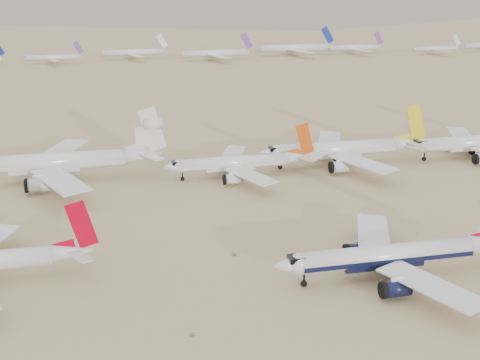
{
  "coord_description": "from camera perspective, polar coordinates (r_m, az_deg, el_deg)",
  "views": [
    {
      "loc": [
        -58.53,
        -110.56,
        58.35
      ],
      "look_at": [
        -22.44,
        42.72,
        7.0
      ],
      "focal_mm": 50.0,
      "sensor_mm": 36.0,
      "label": 1
    }
  ],
  "objects": [
    {
      "name": "row2_gold_tail",
      "position": [
        203.42,
        8.78,
        2.63
      ],
      "size": [
        49.9,
        48.8,
        17.77
      ],
      "color": "silver",
      "rests_on": "ground"
    },
    {
      "name": "row2_white_trijet",
      "position": [
        192.23,
        -15.06,
        1.56
      ],
      "size": [
        56.59,
        55.31,
        20.05
      ],
      "color": "silver",
      "rests_on": "ground"
    },
    {
      "name": "distant_storage_row",
      "position": [
        433.63,
        -1.32,
        10.92
      ],
      "size": [
        571.3,
        58.52,
        16.27
      ],
      "color": "silver",
      "rests_on": "ground"
    },
    {
      "name": "row2_orange_tail",
      "position": [
        189.95,
        -0.08,
        1.49
      ],
      "size": [
        41.61,
        40.71,
        14.84
      ],
      "color": "silver",
      "rests_on": "ground"
    },
    {
      "name": "ground",
      "position": [
        138.03,
        13.36,
        -7.47
      ],
      "size": [
        7000.0,
        7000.0,
        0.0
      ],
      "primitive_type": "plane",
      "color": "#927C55",
      "rests_on": "ground"
    },
    {
      "name": "main_airliner",
      "position": [
        133.27,
        13.26,
        -6.24
      ],
      "size": [
        47.52,
        46.42,
        16.77
      ],
      "color": "silver",
      "rests_on": "ground"
    },
    {
      "name": "row2_navy_widebody",
      "position": [
        222.4,
        19.82,
        3.03
      ],
      "size": [
        47.99,
        46.92,
        17.07
      ],
      "color": "silver",
      "rests_on": "ground"
    }
  ]
}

